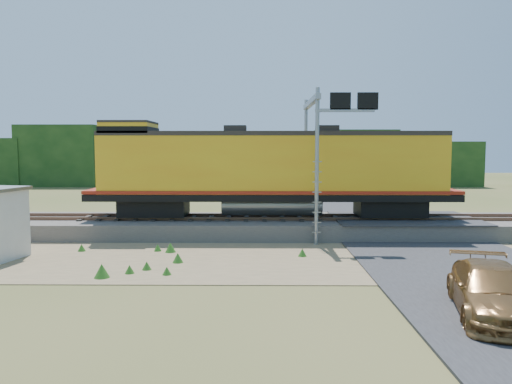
{
  "coord_description": "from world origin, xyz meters",
  "views": [
    {
      "loc": [
        -0.16,
        -18.86,
        4.31
      ],
      "look_at": [
        -0.39,
        3.0,
        2.4
      ],
      "focal_mm": 35.0,
      "sensor_mm": 36.0,
      "label": 1
    }
  ],
  "objects": [
    {
      "name": "weed_clumps",
      "position": [
        -3.5,
        0.1,
        0.0
      ],
      "size": [
        15.0,
        6.2,
        0.56
      ],
      "primitive_type": null,
      "color": "#2A621C",
      "rests_on": "ground"
    },
    {
      "name": "locomotive",
      "position": [
        0.1,
        6.0,
        3.27
      ],
      "size": [
        18.18,
        2.77,
        4.69
      ],
      "color": "black",
      "rests_on": "rails"
    },
    {
      "name": "tree_line_north",
      "position": [
        0.0,
        38.0,
        3.07
      ],
      "size": [
        130.0,
        3.0,
        6.5
      ],
      "color": "#143413",
      "rests_on": "ground"
    },
    {
      "name": "car",
      "position": [
        5.78,
        -6.28,
        0.66
      ],
      "size": [
        2.85,
        4.84,
        1.32
      ],
      "primitive_type": "imported",
      "rotation": [
        0.0,
        0.0,
        -0.23
      ],
      "color": "olive",
      "rests_on": "ground"
    },
    {
      "name": "road",
      "position": [
        7.0,
        0.74,
        0.09
      ],
      "size": [
        7.0,
        66.0,
        0.86
      ],
      "color": "#38383A",
      "rests_on": "ground"
    },
    {
      "name": "ground",
      "position": [
        0.0,
        0.0,
        0.0
      ],
      "size": [
        140.0,
        140.0,
        0.0
      ],
      "primitive_type": "plane",
      "color": "#475123",
      "rests_on": "ground"
    },
    {
      "name": "ballast",
      "position": [
        0.0,
        6.0,
        0.4
      ],
      "size": [
        70.0,
        5.0,
        0.8
      ],
      "primitive_type": "cube",
      "color": "slate",
      "rests_on": "ground"
    },
    {
      "name": "rails",
      "position": [
        0.0,
        6.0,
        0.88
      ],
      "size": [
        70.0,
        1.54,
        0.16
      ],
      "color": "brown",
      "rests_on": "ballast"
    },
    {
      "name": "signal_gantry",
      "position": [
        2.65,
        5.34,
        5.24
      ],
      "size": [
        2.76,
        6.2,
        6.97
      ],
      "color": "gray",
      "rests_on": "ground"
    },
    {
      "name": "dirt_shoulder",
      "position": [
        -2.0,
        0.5,
        0.01
      ],
      "size": [
        26.0,
        8.0,
        0.03
      ],
      "primitive_type": "cube",
      "color": "#8C7754",
      "rests_on": "ground"
    }
  ]
}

